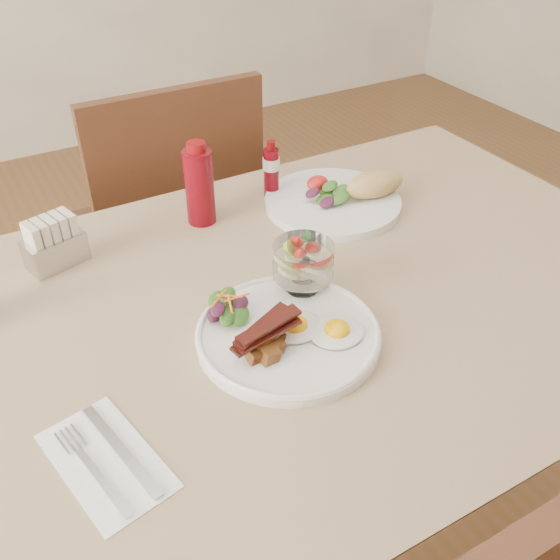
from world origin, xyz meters
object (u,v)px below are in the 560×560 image
Objects in this scene: table at (304,334)px; hot_sauce_bottle at (271,170)px; chair_far at (171,228)px; main_plate at (288,335)px; second_plate at (343,197)px; fruit_cup at (303,261)px; sugar_caddy at (54,245)px; ketchup_bottle at (199,185)px.

hot_sauce_bottle is (0.11, 0.32, 0.15)m from table.
chair_far is 0.79m from main_plate.
chair_far is at bearing 116.51° from second_plate.
fruit_cup is (0.07, 0.08, 0.06)m from main_plate.
chair_far reaches higher than second_plate.
table is 0.15m from main_plate.
main_plate is 0.95× the size of second_plate.
second_plate is at bearing -63.49° from chair_far.
chair_far is 7.59× the size of hot_sauce_bottle.
chair_far is 0.73m from fruit_cup.
hot_sauce_bottle is at bearing 69.41° from fruit_cup.
table is 0.33m from second_plate.
fruit_cup is at bearing 47.53° from main_plate.
chair_far is 8.30× the size of sugar_caddy.
main_plate is at bearing -134.42° from table.
chair_far is 0.57m from sugar_caddy.
sugar_caddy is at bearing -178.08° from ketchup_bottle.
ketchup_bottle is 1.47× the size of sugar_caddy.
sugar_caddy reaches higher than main_plate.
ketchup_bottle reaches higher than main_plate.
second_plate is 0.29m from ketchup_bottle.
fruit_cup is 0.34× the size of second_plate.
sugar_caddy is (-0.56, 0.07, 0.02)m from second_plate.
main_plate is at bearing -94.22° from ketchup_bottle.
table is at bearing 45.58° from main_plate.
main_plate is at bearing -132.47° from fruit_cup.
ketchup_bottle is at bearing 99.92° from table.
chair_far is 3.17× the size of second_plate.
fruit_cup reaches higher than main_plate.
fruit_cup reaches higher than second_plate.
fruit_cup is 0.32m from second_plate.
second_plate is 2.62× the size of sugar_caddy.
sugar_caddy is at bearing 124.11° from main_plate.
main_plate reaches higher than table.
second_plate is (0.30, 0.30, 0.01)m from main_plate.
chair_far is at bearing 81.72° from ketchup_bottle.
second_plate is 2.39× the size of hot_sauce_bottle.
sugar_caddy reaches higher than table.
fruit_cup is at bearing -163.94° from table.
chair_far reaches higher than fruit_cup.
table is 8.07× the size of ketchup_bottle.
sugar_caddy is at bearing 138.09° from fruit_cup.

